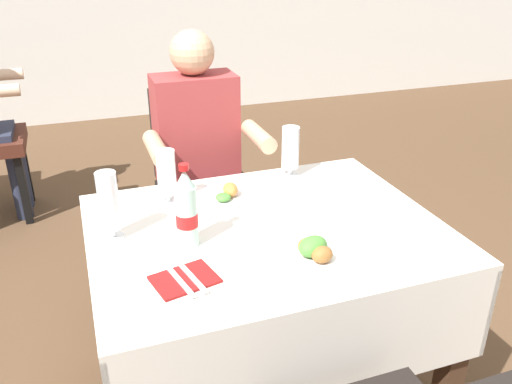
# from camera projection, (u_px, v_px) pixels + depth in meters

# --- Properties ---
(main_dining_table) EXTENTS (1.14, 0.89, 0.74)m
(main_dining_table) POSITION_uv_depth(u_px,v_px,m) (266.00, 269.00, 1.81)
(main_dining_table) COLOR white
(main_dining_table) RESTS_ON ground
(chair_far_diner_seat) EXTENTS (0.44, 0.50, 0.97)m
(chair_far_diner_seat) POSITION_uv_depth(u_px,v_px,m) (205.00, 179.00, 2.53)
(chair_far_diner_seat) COLOR black
(chair_far_diner_seat) RESTS_ON ground
(seated_diner_far) EXTENTS (0.50, 0.46, 1.26)m
(seated_diner_far) POSITION_uv_depth(u_px,v_px,m) (200.00, 158.00, 2.36)
(seated_diner_far) COLOR #282D42
(seated_diner_far) RESTS_ON ground
(plate_near_camera) EXTENTS (0.23, 0.23, 0.07)m
(plate_near_camera) POSITION_uv_depth(u_px,v_px,m) (312.00, 252.00, 1.55)
(plate_near_camera) COLOR white
(plate_near_camera) RESTS_ON main_dining_table
(plate_far_diner) EXTENTS (0.24, 0.24, 0.06)m
(plate_far_diner) POSITION_uv_depth(u_px,v_px,m) (229.00, 196.00, 1.92)
(plate_far_diner) COLOR white
(plate_far_diner) RESTS_ON main_dining_table
(beer_glass_left) EXTENTS (0.07, 0.07, 0.22)m
(beer_glass_left) POSITION_uv_depth(u_px,v_px,m) (109.00, 205.00, 1.62)
(beer_glass_left) COLOR white
(beer_glass_left) RESTS_ON main_dining_table
(beer_glass_middle) EXTENTS (0.07, 0.07, 0.20)m
(beer_glass_middle) POSITION_uv_depth(u_px,v_px,m) (290.00, 150.00, 2.08)
(beer_glass_middle) COLOR white
(beer_glass_middle) RESTS_ON main_dining_table
(beer_glass_right) EXTENTS (0.07, 0.07, 0.20)m
(beer_glass_right) POSITION_uv_depth(u_px,v_px,m) (167.00, 175.00, 1.86)
(beer_glass_right) COLOR white
(beer_glass_right) RESTS_ON main_dining_table
(cola_bottle_primary) EXTENTS (0.07, 0.07, 0.27)m
(cola_bottle_primary) POSITION_uv_depth(u_px,v_px,m) (186.00, 211.00, 1.59)
(cola_bottle_primary) COLOR silver
(cola_bottle_primary) RESTS_ON main_dining_table
(napkin_cutlery_set) EXTENTS (0.19, 0.20, 0.01)m
(napkin_cutlery_set) POSITION_uv_depth(u_px,v_px,m) (185.00, 279.00, 1.46)
(napkin_cutlery_set) COLOR maroon
(napkin_cutlery_set) RESTS_ON main_dining_table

